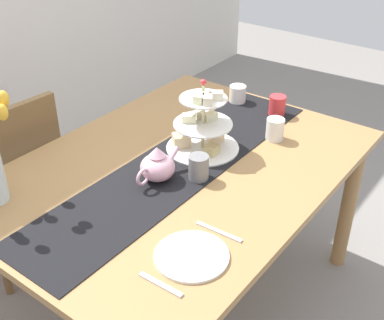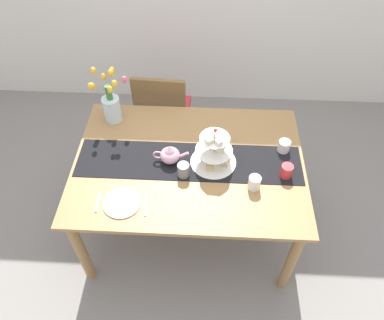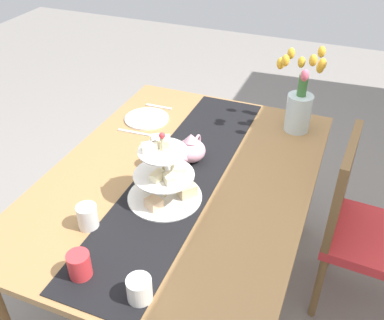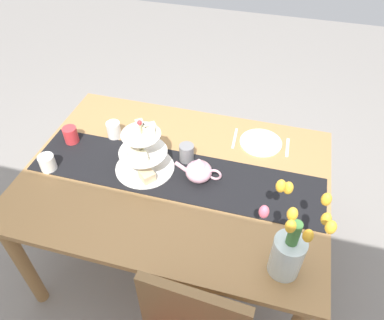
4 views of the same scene
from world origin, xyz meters
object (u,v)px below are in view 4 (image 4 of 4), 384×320
object	(u,v)px
teapot	(199,171)
mug_white_text	(114,130)
dinner_plate_left	(261,143)
tulip_vase	(289,248)
mug_orange	(71,135)
tiered_cake_stand	(143,155)
fork_left	(287,147)
knife_left	(235,138)
cream_jug	(47,163)
mug_grey	(187,153)
dining_table	(176,187)

from	to	relation	value
teapot	mug_white_text	size ratio (longest dim) A/B	2.51
teapot	dinner_plate_left	distance (m)	0.44
tulip_vase	mug_orange	size ratio (longest dim) A/B	4.32
tiered_cake_stand	teapot	bearing A→B (deg)	-179.13
tiered_cake_stand	fork_left	world-z (taller)	tiered_cake_stand
tiered_cake_stand	dinner_plate_left	world-z (taller)	tiered_cake_stand
dinner_plate_left	tiered_cake_stand	bearing A→B (deg)	33.41
tulip_vase	mug_white_text	distance (m)	1.15
tulip_vase	mug_orange	bearing A→B (deg)	-21.81
tulip_vase	knife_left	size ratio (longest dim) A/B	2.42
cream_jug	mug_grey	xyz separation A→B (m)	(-0.66, -0.25, 0.01)
dining_table	tiered_cake_stand	distance (m)	0.25
cream_jug	knife_left	xyz separation A→B (m)	(-0.87, -0.49, -0.04)
tiered_cake_stand	mug_orange	size ratio (longest dim) A/B	3.20
cream_jug	dinner_plate_left	distance (m)	1.13
cream_jug	mug_grey	distance (m)	0.70
dining_table	dinner_plate_left	bearing A→B (deg)	-137.32
dining_table	mug_orange	xyz separation A→B (m)	(0.62, -0.09, 0.14)
tiered_cake_stand	knife_left	world-z (taller)	tiered_cake_stand
knife_left	mug_grey	xyz separation A→B (m)	(0.21, 0.24, 0.05)
tulip_vase	mug_white_text	xyz separation A→B (m)	(0.99, -0.58, -0.10)
tulip_vase	fork_left	xyz separation A→B (m)	(0.04, -0.74, -0.14)
mug_grey	teapot	bearing A→B (deg)	129.31
teapot	mug_orange	xyz separation A→B (m)	(0.75, -0.09, -0.01)
cream_jug	knife_left	size ratio (longest dim) A/B	0.50
dining_table	mug_white_text	size ratio (longest dim) A/B	16.01
cream_jug	mug_grey	size ratio (longest dim) A/B	0.89
tiered_cake_stand	teapot	distance (m)	0.29
tulip_vase	cream_jug	distance (m)	1.24
mug_grey	dinner_plate_left	bearing A→B (deg)	-146.41
mug_orange	knife_left	bearing A→B (deg)	-162.96
cream_jug	dinner_plate_left	xyz separation A→B (m)	(-1.02, -0.49, -0.04)
knife_left	mug_white_text	world-z (taller)	mug_white_text
cream_jug	knife_left	distance (m)	1.00
dinner_plate_left	mug_grey	size ratio (longest dim) A/B	2.42
tiered_cake_stand	cream_jug	xyz separation A→B (m)	(0.47, 0.13, -0.05)
tiered_cake_stand	tulip_vase	distance (m)	0.83
mug_white_text	mug_orange	distance (m)	0.23
dinner_plate_left	dining_table	bearing A→B (deg)	42.68
teapot	mug_white_text	xyz separation A→B (m)	(0.54, -0.19, -0.01)
dining_table	cream_jug	world-z (taller)	cream_jug
mug_grey	dining_table	bearing A→B (deg)	76.59
tulip_vase	knife_left	distance (m)	0.83
teapot	dinner_plate_left	bearing A→B (deg)	-126.25
dining_table	mug_orange	size ratio (longest dim) A/B	16.01
fork_left	knife_left	world-z (taller)	same
tulip_vase	teapot	bearing A→B (deg)	-40.83
fork_left	mug_white_text	distance (m)	0.96
teapot	mug_grey	size ratio (longest dim) A/B	2.51
knife_left	mug_grey	world-z (taller)	mug_grey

